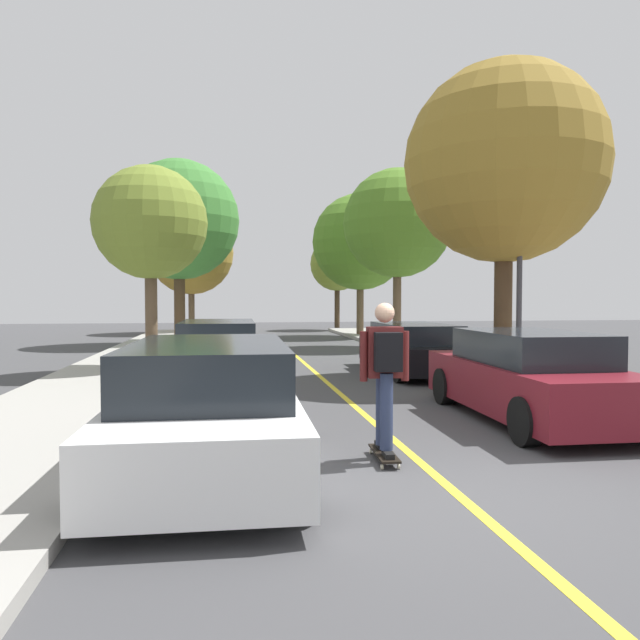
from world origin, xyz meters
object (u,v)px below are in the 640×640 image
fire_hydrant (593,382)px  parked_car_right_near (413,348)px  parked_car_left_nearest (209,407)px  streetlamp (520,236)px  street_tree_left_far (191,253)px  skateboarder (385,368)px  street_tree_right_nearest (505,164)px  skateboard (384,454)px  street_tree_left_nearest (150,224)px  parked_car_left_near (218,354)px  parked_car_right_nearest (528,377)px  street_tree_right_farthest (337,264)px  street_tree_left_near (179,220)px  street_tree_right_near (397,224)px  street_tree_right_far (360,242)px

fire_hydrant → parked_car_right_near: bearing=106.1°
parked_car_left_nearest → streetlamp: bearing=40.8°
street_tree_left_far → skateboarder: street_tree_left_far is taller
street_tree_right_nearest → streetlamp: (0.08, -0.61, -1.71)m
parked_car_left_nearest → skateboard: bearing=1.3°
skateboard → parked_car_left_nearest: bearing=-178.7°
streetlamp → skateboarder: bearing=-128.9°
skateboard → street_tree_left_far: bearing=98.3°
parked_car_left_nearest → skateboarder: size_ratio=2.56×
parked_car_right_near → street_tree_left_nearest: 7.24m
fire_hydrant → streetlamp: streetlamp is taller
street_tree_left_nearest → parked_car_left_near: bearing=-53.6°
street_tree_left_nearest → skateboarder: size_ratio=2.87×
parked_car_right_nearest → street_tree_right_nearest: (1.67, 4.32, 4.29)m
fire_hydrant → street_tree_right_farthest: bearing=89.6°
parked_car_left_nearest → parked_car_right_near: 9.13m
street_tree_right_farthest → streetlamp: 21.74m
parked_car_left_nearest → street_tree_right_nearest: bearing=44.1°
parked_car_left_near → fire_hydrant: (6.32, -3.83, -0.21)m
parked_car_right_nearest → parked_car_left_nearest: bearing=-157.9°
parked_car_left_near → street_tree_left_nearest: bearing=126.4°
street_tree_left_far → fire_hydrant: street_tree_left_far is taller
parked_car_right_near → street_tree_left_near: (-6.49, 9.78, 4.31)m
street_tree_right_farthest → skateboarder: size_ratio=3.01×
parked_car_left_near → street_tree_right_near: street_tree_right_near is taller
parked_car_left_near → streetlamp: (6.57, -0.71, 2.56)m
parked_car_right_near → street_tree_right_farthest: street_tree_right_farthest is taller
parked_car_right_near → street_tree_right_far: (1.67, 13.56, 3.91)m
skateboarder → street_tree_right_farthest: bearing=80.7°
streetlamp → street_tree_left_far: bearing=112.6°
street_tree_left_nearest → street_tree_right_far: bearing=57.3°
street_tree_right_farthest → skateboarder: bearing=-99.3°
parked_car_right_nearest → skateboarder: (-2.81, -1.95, 0.42)m
street_tree_right_nearest → fire_hydrant: street_tree_right_nearest is taller
parked_car_left_near → street_tree_left_near: street_tree_left_near is taller
street_tree_right_near → street_tree_right_far: 6.32m
streetlamp → skateboarder: (-4.56, -5.66, -2.16)m
street_tree_left_far → streetlamp: 21.41m
street_tree_left_far → street_tree_right_nearest: size_ratio=0.89×
parked_car_left_near → streetlamp: streetlamp is taller
parked_car_right_near → street_tree_left_nearest: bearing=172.2°
street_tree_right_farthest → skateboard: bearing=-99.3°
street_tree_right_nearest → street_tree_right_farthest: bearing=90.0°
street_tree_right_near → parked_car_right_near: bearing=-103.0°
parked_car_left_near → street_tree_left_near: 12.05m
streetlamp → skateboard: bearing=-129.0°
street_tree_left_far → parked_car_right_near: bearing=-69.8°
street_tree_right_farthest → street_tree_left_far: bearing=-166.2°
street_tree_right_far → skateboard: size_ratio=7.89×
street_tree_right_far → skateboard: 22.19m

